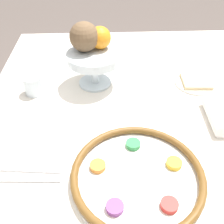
{
  "coord_description": "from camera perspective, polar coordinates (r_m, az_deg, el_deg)",
  "views": [
    {
      "loc": [
        -0.59,
        0.14,
        1.33
      ],
      "look_at": [
        0.02,
        0.12,
        0.82
      ],
      "focal_mm": 42.0,
      "sensor_mm": 36.0,
      "label": 1
    }
  ],
  "objects": [
    {
      "name": "napkin_roll",
      "position": [
        0.88,
        21.45,
        -0.61
      ],
      "size": [
        0.16,
        0.05,
        0.04
      ],
      "color": "white",
      "rests_on": "dining_table"
    },
    {
      "name": "fork_left",
      "position": [
        0.71,
        -17.69,
        -13.62
      ],
      "size": [
        0.03,
        0.16,
        0.01
      ],
      "color": "silver",
      "rests_on": "dining_table"
    },
    {
      "name": "spoon",
      "position": [
        0.92,
        23.15,
        -0.57
      ],
      "size": [
        0.15,
        0.04,
        0.01
      ],
      "color": "silver",
      "rests_on": "dining_table"
    },
    {
      "name": "seder_plate",
      "position": [
        0.67,
        5.58,
        -13.6
      ],
      "size": [
        0.33,
        0.33,
        0.03
      ],
      "color": "silver",
      "rests_on": "dining_table"
    },
    {
      "name": "orange_fruit",
      "position": [
        0.95,
        -2.66,
        15.86
      ],
      "size": [
        0.08,
        0.08,
        0.08
      ],
      "color": "orange",
      "rests_on": "fruit_stand"
    },
    {
      "name": "fruit_stand",
      "position": [
        0.95,
        -3.93,
        11.19
      ],
      "size": [
        0.19,
        0.19,
        0.13
      ],
      "color": "silver",
      "rests_on": "dining_table"
    },
    {
      "name": "coconut",
      "position": [
        0.93,
        -6.08,
        15.99
      ],
      "size": [
        0.1,
        0.1,
        0.1
      ],
      "color": "brown",
      "rests_on": "fruit_stand"
    },
    {
      "name": "fork_right",
      "position": [
        0.73,
        -17.23,
        -11.73
      ],
      "size": [
        0.04,
        0.16,
        0.01
      ],
      "color": "silver",
      "rests_on": "dining_table"
    },
    {
      "name": "bread_plate",
      "position": [
        1.04,
        17.76,
        6.16
      ],
      "size": [
        0.15,
        0.15,
        0.02
      ],
      "color": "silver",
      "rests_on": "dining_table"
    },
    {
      "name": "dining_table",
      "position": [
        1.12,
        6.27,
        -17.6
      ],
      "size": [
        1.41,
        1.09,
        0.78
      ],
      "color": "silver",
      "rests_on": "ground_plane"
    },
    {
      "name": "cup_near",
      "position": [
        0.97,
        -16.75,
        5.67
      ],
      "size": [
        0.07,
        0.07,
        0.07
      ],
      "color": "silver",
      "rests_on": "dining_table"
    }
  ]
}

